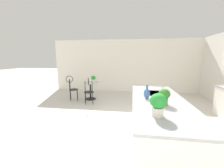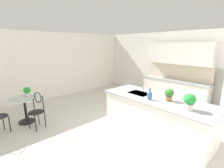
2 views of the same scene
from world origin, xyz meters
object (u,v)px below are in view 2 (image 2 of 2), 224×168
Objects in this scene: chair_by_island at (37,109)px; potted_plant_on_table at (27,91)px; potted_plant_counter_far at (190,101)px; potted_plant_counter_near at (169,94)px; vase_on_counter at (150,95)px; bistro_table at (25,108)px.

chair_by_island is 3.78× the size of potted_plant_on_table.
chair_by_island is 3.10× the size of potted_plant_counter_far.
potted_plant_counter_near reaches higher than vase_on_counter.
bistro_table is 4.29m from potted_plant_counter_far.
potted_plant_counter_far is (3.02, 2.00, 0.54)m from chair_by_island.
potted_plant_on_table is at bearing -145.47° from vase_on_counter.
potted_plant_counter_far is (3.66, 2.14, 0.67)m from bistro_table.
chair_by_island is at bearing -146.48° from potted_plant_counter_far.
potted_plant_on_table is 0.82× the size of potted_plant_counter_far.
potted_plant_on_table is 3.88m from potted_plant_counter_near.
potted_plant_counter_near is (-0.55, 0.20, -0.03)m from potted_plant_counter_far.
bistro_table is at bearing -143.16° from vase_on_counter.
chair_by_island is 3.67m from potted_plant_counter_far.
potted_plant_counter_near is at bearing 41.69° from chair_by_island.
potted_plant_counter_far is at bearing 30.27° from bistro_table.
potted_plant_on_table reaches higher than bistro_table.
bistro_table is at bearing -60.87° from potted_plant_on_table.
chair_by_island reaches higher than bistro_table.
potted_plant_counter_near reaches higher than bistro_table.
chair_by_island is at bearing -138.31° from potted_plant_counter_near.
potted_plant_counter_near is at bearing 160.05° from potted_plant_counter_far.
potted_plant_on_table is 0.95× the size of potted_plant_counter_near.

